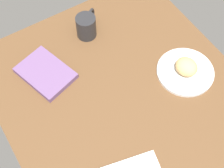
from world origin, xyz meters
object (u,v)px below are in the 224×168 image
at_px(scone_pastry, 186,67).
at_px(book_stack, 46,73).
at_px(round_plate, 185,71).
at_px(coffee_mug, 87,26).

relative_size(scone_pastry, book_stack, 0.36).
bearing_deg(scone_pastry, round_plate, -60.50).
bearing_deg(coffee_mug, round_plate, -148.71).
relative_size(book_stack, coffee_mug, 2.12).
height_order(round_plate, book_stack, book_stack).
relative_size(round_plate, scone_pastry, 2.52).
height_order(round_plate, scone_pastry, scone_pastry).
bearing_deg(book_stack, scone_pastry, -121.13).
bearing_deg(book_stack, coffee_mug, -68.45).
relative_size(scone_pastry, coffee_mug, 0.77).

